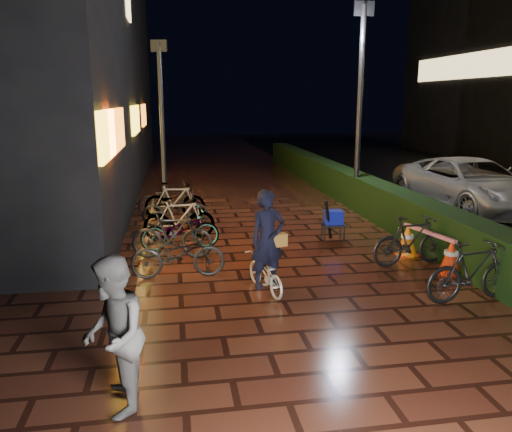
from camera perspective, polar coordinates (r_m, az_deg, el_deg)
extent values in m
plane|color=#381911|center=(8.95, 5.93, -8.08)|extent=(80.00, 80.00, 0.00)
cube|color=black|center=(17.19, 9.64, 3.82)|extent=(0.70, 20.00, 1.00)
imported|color=#5F5F62|center=(5.49, -15.98, -13.04)|extent=(0.71, 0.88, 1.71)
imported|color=#A9A8AD|center=(16.34, 23.29, 3.39)|extent=(2.91, 5.62, 1.51)
cube|color=yellow|center=(9.63, -16.69, 8.86)|extent=(0.08, 2.00, 0.90)
cube|color=orange|center=(11.12, -15.75, 9.42)|extent=(0.08, 3.00, 0.90)
cube|color=yellow|center=(17.09, -13.61, 10.67)|extent=(0.08, 2.80, 0.90)
cube|color=orange|center=(22.08, -12.71, 11.19)|extent=(0.08, 2.20, 0.90)
cube|color=#FFD88C|center=(30.46, 22.57, 15.51)|extent=(0.06, 10.00, 1.30)
cylinder|color=black|center=(14.92, 11.73, 11.59)|extent=(0.17, 0.17, 5.79)
cube|color=black|center=(15.12, 12.25, 22.17)|extent=(0.56, 0.13, 0.39)
cylinder|color=black|center=(15.02, -10.65, 9.76)|extent=(0.16, 0.16, 4.80)
cube|color=black|center=(15.08, -11.04, 18.55)|extent=(0.46, 0.20, 0.32)
imported|color=white|center=(8.61, 1.01, -6.55)|extent=(0.75, 1.32, 0.66)
imported|color=black|center=(8.33, 1.32, -2.69)|extent=(0.70, 0.55, 1.68)
cube|color=olive|center=(8.41, 2.57, -2.78)|extent=(0.31, 0.20, 0.21)
cone|color=red|center=(10.13, 21.38, -4.32)|extent=(0.43, 0.43, 0.69)
cone|color=orange|center=(11.05, 16.89, -2.56)|extent=(0.43, 0.43, 0.69)
cube|color=#FF390D|center=(10.23, 21.23, -6.09)|extent=(0.45, 0.45, 0.03)
cube|color=#F6320C|center=(11.14, 16.78, -4.20)|extent=(0.45, 0.45, 0.03)
cube|color=red|center=(10.51, 19.16, -1.81)|extent=(0.38, 1.46, 0.07)
cube|color=black|center=(11.72, 8.81, -0.95)|extent=(0.60, 0.51, 0.04)
cylinder|color=black|center=(11.55, 7.88, -2.22)|extent=(0.03, 0.03, 0.39)
cylinder|color=black|center=(11.65, 10.04, -2.17)|extent=(0.03, 0.03, 0.39)
cylinder|color=black|center=(11.90, 7.53, -1.76)|extent=(0.03, 0.03, 0.39)
cylinder|color=black|center=(11.99, 9.63, -1.71)|extent=(0.03, 0.03, 0.39)
cube|color=#0D17B1|center=(11.68, 8.84, -0.13)|extent=(0.44, 0.38, 0.31)
cylinder|color=black|center=(11.50, 8.25, -0.41)|extent=(0.30, 0.37, 0.98)
imported|color=black|center=(11.89, -8.77, -0.26)|extent=(1.71, 0.59, 1.01)
imported|color=black|center=(13.16, -9.18, 0.80)|extent=(1.76, 0.69, 0.91)
imported|color=black|center=(14.51, -9.96, 1.92)|extent=(1.76, 0.70, 0.91)
imported|color=black|center=(11.04, -8.67, -1.56)|extent=(1.80, 0.81, 0.91)
imported|color=black|center=(10.46, -9.60, -2.14)|extent=(1.74, 0.75, 1.01)
imported|color=black|center=(9.34, -8.93, -4.28)|extent=(1.73, 0.61, 0.91)
imported|color=black|center=(14.03, -9.26, 1.78)|extent=(1.72, 0.64, 1.01)
imported|color=black|center=(10.35, 17.33, -2.72)|extent=(1.73, 0.67, 1.01)
imported|color=black|center=(8.87, 23.53, -5.86)|extent=(1.72, 0.63, 1.01)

